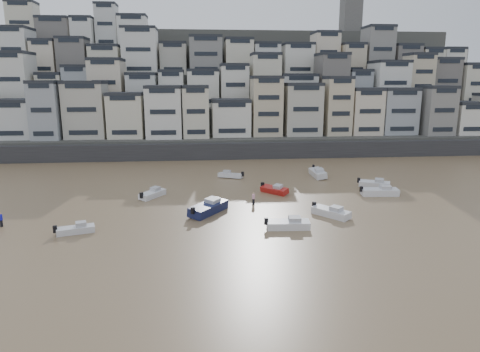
{
  "coord_description": "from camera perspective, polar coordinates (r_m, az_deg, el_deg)",
  "views": [
    {
      "loc": [
        4.33,
        -26.43,
        16.81
      ],
      "look_at": [
        9.57,
        30.0,
        4.0
      ],
      "focal_mm": 32.0,
      "sensor_mm": 36.0,
      "label": 1
    }
  ],
  "objects": [
    {
      "name": "person_pink",
      "position": [
        58.73,
        1.81,
        -3.02
      ],
      "size": [
        0.44,
        0.44,
        1.74
      ],
      "primitive_type": null,
      "color": "#E3A0B7",
      "rests_on": "ground"
    },
    {
      "name": "boat_c",
      "position": [
        55.09,
        -4.24,
        -4.02
      ],
      "size": [
        5.97,
        7.06,
        1.92
      ],
      "primitive_type": null,
      "rotation": [
        0.0,
        0.0,
        0.95
      ],
      "color": "#161C44",
      "rests_on": "ground"
    },
    {
      "name": "ground",
      "position": [
        31.62,
        -13.12,
        -19.75
      ],
      "size": [
        400.0,
        400.0,
        0.0
      ],
      "primitive_type": "plane",
      "color": "olive",
      "rests_on": "ground"
    },
    {
      "name": "boat_h",
      "position": [
        74.74,
        -1.28,
        0.24
      ],
      "size": [
        4.95,
        3.27,
        1.29
      ],
      "primitive_type": null,
      "rotation": [
        0.0,
        0.0,
        2.74
      ],
      "color": "silver",
      "rests_on": "ground"
    },
    {
      "name": "boat_b",
      "position": [
        54.97,
        12.04,
        -4.54
      ],
      "size": [
        4.86,
        5.41,
        1.5
      ],
      "primitive_type": null,
      "rotation": [
        0.0,
        0.0,
        -0.89
      ],
      "color": "silver",
      "rests_on": "ground"
    },
    {
      "name": "harbor_wall",
      "position": [
        92.83,
        -1.74,
        3.4
      ],
      "size": [
        140.0,
        3.0,
        3.5
      ],
      "primitive_type": "cube",
      "color": "#38383A",
      "rests_on": "ground"
    },
    {
      "name": "boat_j",
      "position": [
        51.49,
        -21.08,
        -6.49
      ],
      "size": [
        4.67,
        2.71,
        1.21
      ],
      "primitive_type": null,
      "rotation": [
        0.0,
        0.0,
        0.3
      ],
      "color": "silver",
      "rests_on": "ground"
    },
    {
      "name": "boat_i",
      "position": [
        76.79,
        10.32,
        0.54
      ],
      "size": [
        2.09,
        6.35,
        1.73
      ],
      "primitive_type": null,
      "rotation": [
        0.0,
        0.0,
        -1.57
      ],
      "color": "silver",
      "rests_on": "ground"
    },
    {
      "name": "person_blue",
      "position": [
        57.32,
        -29.27,
        -5.09
      ],
      "size": [
        0.44,
        0.44,
        1.74
      ],
      "primitive_type": null,
      "color": "#1A1AC5",
      "rests_on": "ground"
    },
    {
      "name": "boat_e",
      "position": [
        64.73,
        4.6,
        -1.75
      ],
      "size": [
        4.47,
        4.63,
        1.32
      ],
      "primitive_type": null,
      "rotation": [
        0.0,
        0.0,
        -0.82
      ],
      "color": "#A71814",
      "rests_on": "ground"
    },
    {
      "name": "hillside",
      "position": [
        131.73,
        -0.79,
        11.08
      ],
      "size": [
        141.04,
        66.0,
        50.0
      ],
      "color": "#4C4C47",
      "rests_on": "ground"
    },
    {
      "name": "boat_a",
      "position": [
        49.68,
        6.46,
        -6.23
      ],
      "size": [
        5.48,
        2.06,
        1.47
      ],
      "primitive_type": null,
      "rotation": [
        0.0,
        0.0,
        -0.06
      ],
      "color": "white",
      "rests_on": "ground"
    },
    {
      "name": "boat_d",
      "position": [
        66.64,
        18.15,
        -1.8
      ],
      "size": [
        6.03,
        2.3,
        1.62
      ],
      "primitive_type": null,
      "rotation": [
        0.0,
        0.0,
        -0.06
      ],
      "color": "white",
      "rests_on": "ground"
    },
    {
      "name": "boat_g",
      "position": [
        71.56,
        17.49,
        -0.87
      ],
      "size": [
        5.4,
        3.77,
        1.41
      ],
      "primitive_type": null,
      "rotation": [
        0.0,
        0.0,
        -0.45
      ],
      "color": "silver",
      "rests_on": "ground"
    },
    {
      "name": "boat_f",
      "position": [
        63.61,
        -11.59,
        -2.21
      ],
      "size": [
        4.15,
        5.16,
        1.38
      ],
      "primitive_type": null,
      "rotation": [
        0.0,
        0.0,
        1.0
      ],
      "color": "white",
      "rests_on": "ground"
    }
  ]
}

